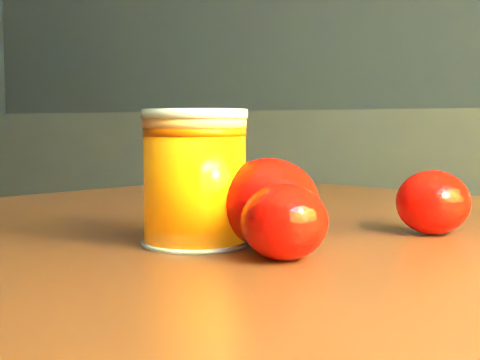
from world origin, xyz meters
The scene contains 6 objects.
kitchen_counter centered at (0.00, 1.45, 0.45)m, with size 3.15×0.60×0.90m, color #4F4F54.
table centered at (0.89, 0.25, 0.68)m, with size 1.13×0.86×0.78m.
juice_glass centered at (0.77, 0.14, 0.83)m, with size 0.08×0.08×0.10m.
orange_front centered at (0.82, 0.17, 0.81)m, with size 0.08×0.08×0.07m, color red.
orange_back centered at (0.91, 0.30, 0.80)m, with size 0.06×0.06×0.05m, color red.
orange_extra centered at (0.86, 0.13, 0.80)m, with size 0.06×0.06×0.05m, color red.
Camera 1 is at (1.10, -0.25, 0.87)m, focal length 50.00 mm.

